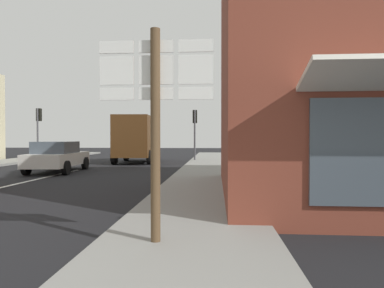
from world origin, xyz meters
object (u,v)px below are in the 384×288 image
at_px(sedan_far, 58,156).
at_px(traffic_light_far_left, 39,122).
at_px(delivery_truck, 136,138).
at_px(traffic_light_far_right, 195,123).
at_px(route_sign_post, 156,112).

height_order(sedan_far, traffic_light_far_left, traffic_light_far_left).
bearing_deg(delivery_truck, traffic_light_far_left, 171.10).
xyz_separation_m(sedan_far, delivery_truck, (2.32, 6.22, 0.89)).
bearing_deg(sedan_far, delivery_truck, 69.54).
relative_size(sedan_far, traffic_light_far_right, 1.21).
bearing_deg(route_sign_post, sedan_far, 122.49).
height_order(delivery_truck, route_sign_post, route_sign_post).
height_order(route_sign_post, traffic_light_far_right, traffic_light_far_right).
bearing_deg(traffic_light_far_right, sedan_far, -129.44).
bearing_deg(traffic_light_far_right, route_sign_post, -88.12).
xyz_separation_m(sedan_far, traffic_light_far_left, (-5.07, 7.38, 2.02)).
xyz_separation_m(sedan_far, traffic_light_far_right, (6.14, 7.46, 1.89)).
distance_m(sedan_far, traffic_light_far_right, 9.84).
bearing_deg(route_sign_post, traffic_light_far_left, 123.32).
bearing_deg(sedan_far, route_sign_post, -57.51).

